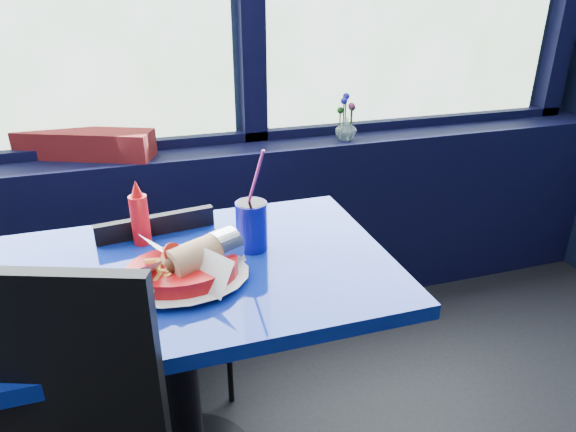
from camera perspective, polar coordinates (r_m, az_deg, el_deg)
The scene contains 8 objects.
window_sill at distance 2.33m, azimuth -21.97°, elevation -3.77°, with size 5.00×0.26×0.80m, color black.
near_table at distance 1.48m, azimuth -12.80°, elevation -12.06°, with size 1.20×0.70×0.75m.
chair_near_back at distance 1.81m, azimuth -13.21°, elevation -8.57°, with size 0.41×0.41×0.81m.
planter_box at distance 2.19m, azimuth -21.65°, elevation 7.46°, with size 0.54×0.13×0.11m, color maroon.
flower_vase at distance 2.28m, azimuth 6.48°, elevation 9.89°, with size 0.10×0.11×0.20m.
food_basket at distance 1.30m, azimuth -11.34°, elevation -5.69°, with size 0.30×0.29×0.11m.
ketchup_bottle at distance 1.50m, azimuth -16.16°, elevation 0.00°, with size 0.05×0.05×0.19m.
soda_cup at distance 1.42m, azimuth -4.06°, elevation -0.96°, with size 0.09×0.09×0.29m.
Camera 1 is at (0.26, 0.81, 1.44)m, focal length 32.00 mm.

